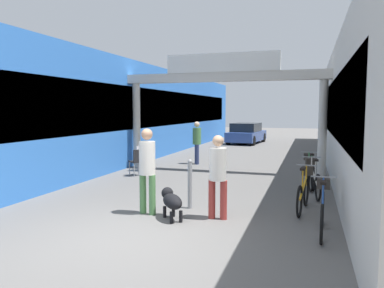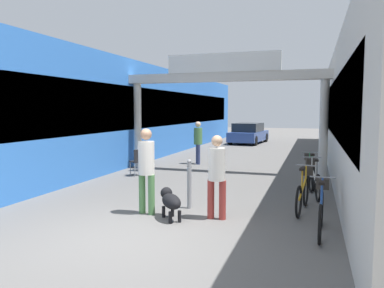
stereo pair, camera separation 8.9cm
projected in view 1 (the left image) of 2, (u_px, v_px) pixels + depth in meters
name	position (u px, v px, depth m)	size (l,w,h in m)	color
ground_plane	(127.00, 238.00, 6.46)	(80.00, 80.00, 0.00)	#605E5B
storefront_left	(138.00, 112.00, 18.25)	(3.00, 26.00, 4.12)	blue
storefront_right	(366.00, 113.00, 15.18)	(3.00, 26.00, 4.12)	beige
arcade_sign_gateway	(223.00, 89.00, 13.08)	(7.40, 0.47, 4.14)	beige
pedestrian_with_dog	(147.00, 165.00, 7.84)	(0.40, 0.40, 1.81)	#4C7F47
pedestrian_companion	(218.00, 171.00, 7.49)	(0.38, 0.35, 1.70)	#99332D
pedestrian_carrying_crate	(197.00, 140.00, 15.11)	(0.45, 0.45, 1.72)	navy
dog_on_leash	(171.00, 200.00, 7.53)	(0.74, 0.81, 0.60)	black
bicycle_blue_nearest	(322.00, 209.00, 6.70)	(0.46, 1.69, 0.98)	black
bicycle_orange_second	(304.00, 191.00, 8.18)	(0.46, 1.68, 0.98)	black
bicycle_silver_third	(313.00, 179.00, 9.59)	(0.47, 1.67, 0.98)	black
bicycle_green_farthest	(310.00, 171.00, 10.74)	(0.46, 1.68, 0.98)	black
bollard_post_metal	(190.00, 183.00, 8.34)	(0.10, 0.10, 1.11)	gray
cafe_chair_black_nearer	(137.00, 160.00, 12.43)	(0.56, 0.56, 0.89)	gray
cafe_chair_aluminium_farther	(142.00, 156.00, 13.47)	(0.45, 0.45, 0.89)	gray
parked_car_blue	(246.00, 133.00, 24.43)	(2.14, 4.15, 1.33)	#2D478C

